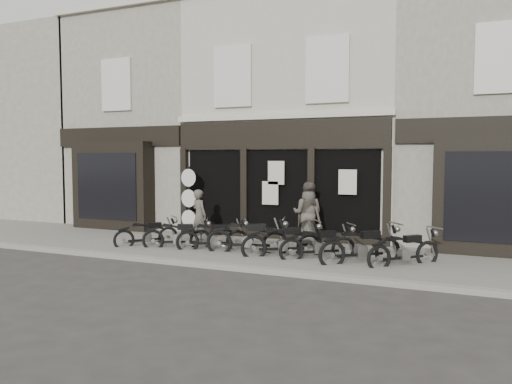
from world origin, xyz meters
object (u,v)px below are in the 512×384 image
at_px(motorcycle_1, 178,238).
at_px(motorcycle_7, 404,253).
at_px(motorcycle_2, 214,239).
at_px(man_right, 309,218).
at_px(motorcycle_3, 248,241).
at_px(motorcycle_0, 147,236).
at_px(motorcycle_4, 283,245).
at_px(motorcycle_5, 319,247).
at_px(advert_sign_post, 189,204).
at_px(motorcycle_6, 361,250).
at_px(man_left, 199,215).
at_px(man_centre, 308,214).

xyz_separation_m(motorcycle_1, motorcycle_7, (6.37, 0.17, 0.02)).
xyz_separation_m(motorcycle_2, man_right, (2.34, 1.61, 0.55)).
height_order(motorcycle_3, motorcycle_7, motorcycle_3).
relative_size(motorcycle_0, motorcycle_4, 0.82).
bearing_deg(motorcycle_1, motorcycle_5, -23.05).
bearing_deg(motorcycle_3, motorcycle_0, 166.81).
relative_size(motorcycle_3, motorcycle_7, 1.36).
relative_size(motorcycle_3, motorcycle_4, 1.14).
bearing_deg(advert_sign_post, motorcycle_7, -8.29).
distance_m(man_right, advert_sign_post, 4.25).
distance_m(motorcycle_6, motorcycle_7, 1.04).
bearing_deg(motorcycle_6, motorcycle_1, 140.06).
relative_size(motorcycle_4, motorcycle_6, 1.05).
bearing_deg(motorcycle_3, man_left, 137.90).
bearing_deg(motorcycle_2, motorcycle_3, -32.63).
height_order(motorcycle_0, man_left, man_left).
relative_size(motorcycle_0, man_centre, 0.86).
distance_m(man_left, man_centre, 3.40).
relative_size(motorcycle_7, advert_sign_post, 0.68).
xyz_separation_m(motorcycle_0, motorcycle_4, (4.33, 0.03, 0.05)).
xyz_separation_m(motorcycle_5, motorcycle_7, (2.16, 0.05, 0.00)).
bearing_deg(motorcycle_0, motorcycle_6, -49.08).
height_order(motorcycle_3, man_centre, man_centre).
bearing_deg(motorcycle_2, advert_sign_post, 106.26).
relative_size(motorcycle_1, motorcycle_2, 0.99).
relative_size(motorcycle_1, motorcycle_6, 1.00).
bearing_deg(man_left, motorcycle_6, -168.38).
bearing_deg(man_left, motorcycle_0, 72.22).
distance_m(motorcycle_2, man_left, 1.58).
bearing_deg(motorcycle_5, advert_sign_post, 123.75).
distance_m(motorcycle_4, motorcycle_7, 3.12).
relative_size(man_left, advert_sign_post, 0.67).
relative_size(man_centre, man_right, 1.15).
distance_m(motorcycle_7, man_right, 3.40).
bearing_deg(man_left, motorcycle_1, 113.06).
bearing_deg(motorcycle_6, man_centre, 96.89).
distance_m(motorcycle_2, motorcycle_4, 2.17).
xyz_separation_m(motorcycle_7, man_left, (-6.35, 1.05, 0.53)).
bearing_deg(motorcycle_7, motorcycle_1, 136.45).
distance_m(man_centre, man_right, 0.16).
relative_size(motorcycle_1, man_right, 1.14).
xyz_separation_m(motorcycle_3, man_centre, (1.16, 1.75, 0.63)).
bearing_deg(motorcycle_0, man_left, -1.34).
height_order(motorcycle_4, advert_sign_post, advert_sign_post).
height_order(motorcycle_7, man_left, man_left).
xyz_separation_m(motorcycle_0, man_right, (4.50, 1.78, 0.57)).
relative_size(motorcycle_0, man_left, 1.00).
bearing_deg(man_left, motorcycle_3, 177.38).
height_order(motorcycle_4, man_left, man_left).
bearing_deg(motorcycle_1, advert_sign_post, 87.26).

